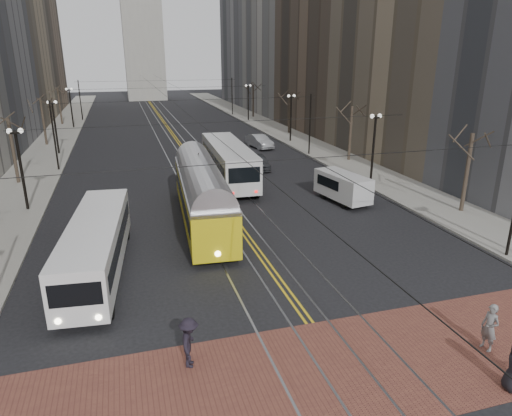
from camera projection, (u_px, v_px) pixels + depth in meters
ground at (301, 311)px, 19.82m from camera, size 260.00×260.00×0.00m
sidewalk_left at (54, 143)px, 56.67m from camera, size 5.00×140.00×0.15m
sidewalk_right at (282, 132)px, 64.70m from camera, size 5.00×140.00×0.15m
crosswalk_band at (343, 369)px, 16.19m from camera, size 25.00×6.00×0.01m
streetcar_rails at (175, 138)px, 60.71m from camera, size 4.80×130.00×0.02m
centre_lines at (175, 138)px, 60.71m from camera, size 0.42×130.00×0.01m
building_left_far at (5, 1)px, 84.72m from camera, size 16.00×20.00×40.00m
building_right_mid at (353, 5)px, 62.99m from camera, size 16.00×20.00×34.00m
building_right_far at (266, 8)px, 98.37m from camera, size 16.00×20.00×40.00m
lamp_posts at (194, 137)px, 45.05m from camera, size 27.60×57.20×5.60m
street_trees at (185, 128)px, 50.95m from camera, size 31.68×53.28×5.60m
trolley_wires at (185, 119)px, 50.26m from camera, size 25.96×120.00×6.60m
transit_bus at (97, 248)px, 22.80m from camera, size 3.45×11.45×2.82m
streetcar at (202, 200)px, 29.60m from camera, size 3.52×14.11×3.29m
rear_bus at (228, 163)px, 39.32m from camera, size 3.32×12.83×3.32m
cargo_van at (342, 188)px, 34.12m from camera, size 2.71×5.17×2.17m
sedan_grey at (259, 162)px, 44.14m from camera, size 1.95×4.32×1.44m
sedan_silver at (259, 141)px, 54.09m from camera, size 2.37×4.97×1.57m
pedestrian_b at (490, 327)px, 16.98m from camera, size 0.53×0.73×1.88m
pedestrian_d at (189, 343)px, 16.07m from camera, size 0.96×1.36×1.90m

